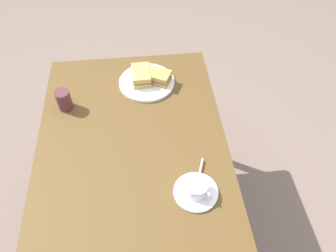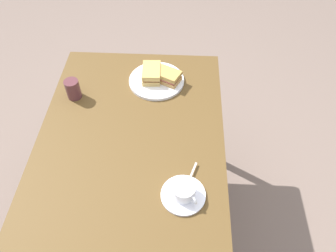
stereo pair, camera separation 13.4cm
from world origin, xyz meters
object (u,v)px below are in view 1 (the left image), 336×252
Objects in this scene: spoon at (200,173)px; coffee_saucer at (196,192)px; drinking_glass at (64,100)px; coffee_cup at (197,188)px; sandwich_plate at (147,82)px; sandwich_back at (157,77)px; dining_table at (133,151)px; sandwich_front at (141,75)px.

coffee_saucer is at bearing 160.73° from spoon.
coffee_cup is at bearing -133.58° from drinking_glass.
sandwich_back reaches higher than sandwich_plate.
sandwich_plate is 2.82× the size of coffee_cup.
drinking_glass reaches higher than sandwich_back.
sandwich_back is 0.60m from coffee_saucer.
drinking_glass reaches higher than coffee_saucer.
coffee_cup is at bearing -140.99° from dining_table.
coffee_saucer is 1.74× the size of coffee_cup.
coffee_saucer is 1.75× the size of drinking_glass.
drinking_glass is at bearing 105.54° from sandwich_back.
coffee_cup reaches higher than sandwich_plate.
drinking_glass is at bearing 110.75° from sandwich_front.
coffee_cup is at bearing -166.86° from sandwich_plate.
coffee_cup is (-0.59, -0.14, 0.03)m from sandwich_plate.
sandwich_plate is at bearing -72.18° from drinking_glass.
sandwich_plate is at bearing 87.71° from sandwich_back.
sandwich_front is at bearing -69.25° from drinking_glass.
dining_table is 0.36m from sandwich_front.
drinking_glass is (0.20, 0.28, 0.14)m from dining_table.
coffee_saucer is at bearing -165.07° from sandwich_front.
dining_table is 0.35m from sandwich_plate.
spoon is 1.05× the size of drinking_glass.
drinking_glass is (0.48, 0.50, 0.04)m from coffee_saucer.
sandwich_back is (-0.01, -0.07, -0.00)m from sandwich_front.
coffee_saucer is 0.69m from drinking_glass.
sandwich_front is 0.89× the size of sandwich_back.
dining_table is 6.58× the size of coffee_saucer.
sandwich_front is (0.01, 0.02, 0.03)m from sandwich_plate.
sandwich_front is 0.79× the size of coffee_saucer.
spoon is at bearing -18.26° from coffee_cup.
dining_table is at bearing -126.07° from drinking_glass.
sandwich_plate is 0.55m from spoon.
spoon is (0.07, -0.03, 0.01)m from coffee_saucer.
drinking_glass is at bearing 52.47° from spoon.
dining_table is 0.37m from drinking_glass.
sandwich_front is (0.33, -0.06, 0.13)m from dining_table.
sandwich_plate is 2.83× the size of drinking_glass.
spoon is at bearing -127.53° from drinking_glass.
spoon is 0.66m from drinking_glass.
sandwich_plate is 0.61m from coffee_saucer.
sandwich_front is 0.57m from spoon.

